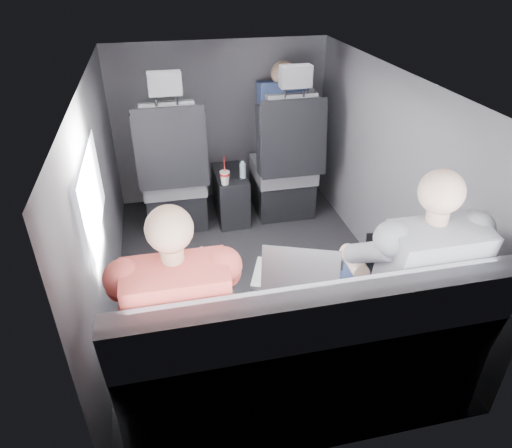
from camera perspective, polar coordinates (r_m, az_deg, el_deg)
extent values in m
plane|color=black|center=(3.17, -0.36, -6.76)|extent=(2.60, 2.60, 0.00)
plane|color=#B2B2AD|center=(2.57, -0.46, 17.70)|extent=(2.60, 2.60, 0.00)
cube|color=#56565B|center=(2.78, -18.83, 2.13)|extent=(0.02, 2.60, 1.35)
cube|color=#56565B|center=(3.11, 16.13, 5.65)|extent=(0.02, 2.60, 1.35)
cube|color=#56565B|center=(3.99, -4.45, 12.43)|extent=(1.80, 0.02, 1.35)
cube|color=#56565B|center=(1.79, 8.73, -14.56)|extent=(1.80, 0.02, 1.35)
cube|color=white|center=(2.42, -19.71, 3.50)|extent=(0.02, 0.75, 0.42)
cube|color=black|center=(3.46, 4.63, 11.66)|extent=(0.35, 0.11, 0.59)
cube|color=black|center=(3.82, -9.95, 2.52)|extent=(0.46, 0.48, 0.30)
cube|color=slate|center=(3.70, -10.25, 5.51)|extent=(0.48, 0.46, 0.14)
cube|color=slate|center=(3.37, -10.61, 9.76)|extent=(0.38, 0.18, 0.61)
cube|color=black|center=(3.38, -14.31, 8.86)|extent=(0.08, 0.21, 0.53)
cube|color=black|center=(3.39, -6.81, 9.68)|extent=(0.08, 0.21, 0.53)
cube|color=black|center=(3.31, -10.52, 9.20)|extent=(0.50, 0.11, 0.58)
cube|color=slate|center=(3.20, -11.35, 16.85)|extent=(0.22, 0.10, 0.15)
cube|color=black|center=(3.94, 3.20, 3.92)|extent=(0.46, 0.48, 0.30)
cube|color=slate|center=(3.82, 3.38, 6.85)|extent=(0.48, 0.46, 0.14)
cube|color=slate|center=(3.51, 4.45, 11.05)|extent=(0.38, 0.18, 0.61)
cube|color=black|center=(3.46, 0.88, 10.34)|extent=(0.08, 0.21, 0.53)
cube|color=black|center=(3.58, 7.87, 10.79)|extent=(0.08, 0.21, 0.53)
cube|color=black|center=(3.45, 4.76, 10.53)|extent=(0.50, 0.11, 0.58)
cube|color=slate|center=(3.34, 4.97, 17.91)|extent=(0.22, 0.10, 0.15)
cube|color=black|center=(3.80, -3.20, 3.64)|extent=(0.24, 0.48, 0.40)
cylinder|color=black|center=(3.59, -3.75, 5.60)|extent=(0.09, 0.09, 0.01)
cylinder|color=black|center=(3.61, -2.02, 5.78)|extent=(0.09, 0.09, 0.01)
cube|color=slate|center=(2.30, 5.30, -17.60)|extent=(1.60, 0.50, 0.45)
cube|color=slate|center=(1.82, 8.19, -13.37)|extent=(1.60, 0.17, 0.47)
cylinder|color=red|center=(3.49, -3.94, 6.25)|extent=(0.07, 0.07, 0.02)
cylinder|color=white|center=(3.48, -3.95, 6.51)|extent=(0.08, 0.08, 0.01)
cylinder|color=red|center=(3.46, -3.99, 7.50)|extent=(0.01, 0.01, 0.12)
cylinder|color=#AED7EC|center=(3.59, -1.67, 6.64)|extent=(0.05, 0.05, 0.12)
cylinder|color=#AED7EC|center=(3.56, -1.69, 7.68)|extent=(0.03, 0.03, 0.02)
cube|color=white|center=(2.19, -9.86, -7.76)|extent=(0.41, 0.37, 0.02)
cube|color=silver|center=(2.17, -9.86, -7.78)|extent=(0.30, 0.25, 0.00)
cube|color=white|center=(2.24, -10.02, -6.41)|extent=(0.11, 0.10, 0.00)
cube|color=white|center=(2.00, -9.86, -7.67)|extent=(0.32, 0.23, 0.23)
cube|color=silver|center=(2.00, -9.87, -7.59)|extent=(0.28, 0.19, 0.20)
cube|color=silver|center=(2.23, 4.21, -6.41)|extent=(0.41, 0.35, 0.02)
cube|color=silver|center=(2.22, 4.33, -6.41)|extent=(0.31, 0.23, 0.00)
cube|color=silver|center=(2.28, 3.71, -5.11)|extent=(0.12, 0.09, 0.00)
cube|color=silver|center=(2.05, 5.53, -6.17)|extent=(0.35, 0.19, 0.23)
cube|color=silver|center=(2.05, 5.47, -6.10)|extent=(0.30, 0.16, 0.20)
cube|color=black|center=(2.43, 15.47, -4.14)|extent=(0.36, 0.29, 0.02)
cube|color=black|center=(2.41, 15.66, -4.12)|extent=(0.28, 0.18, 0.00)
cube|color=black|center=(2.47, 14.84, -3.07)|extent=(0.10, 0.07, 0.00)
cube|color=black|center=(2.27, 17.38, -3.73)|extent=(0.32, 0.13, 0.21)
cube|color=silver|center=(2.28, 17.29, -3.68)|extent=(0.28, 0.11, 0.18)
cube|color=#2F2F34|center=(2.11, -12.34, -12.56)|extent=(0.14, 0.42, 0.12)
cube|color=#2F2F34|center=(2.11, -6.57, -11.91)|extent=(0.14, 0.42, 0.12)
cube|color=#2F2F34|center=(2.47, -11.76, -13.95)|extent=(0.12, 0.12, 0.45)
cube|color=#2F2F34|center=(2.47, -6.80, -13.39)|extent=(0.12, 0.12, 0.45)
cube|color=#D05144|center=(1.81, -9.59, -11.15)|extent=(0.38, 0.26, 0.52)
sphere|color=tan|center=(1.61, -10.80, -0.60)|extent=(0.17, 0.17, 0.17)
cylinder|color=tan|center=(2.08, -15.22, -8.35)|extent=(0.11, 0.26, 0.11)
cylinder|color=tan|center=(2.08, -4.73, -7.17)|extent=(0.11, 0.26, 0.11)
cube|color=navy|center=(2.31, 14.58, -8.49)|extent=(0.15, 0.44, 0.13)
cube|color=navy|center=(2.40, 19.30, -7.56)|extent=(0.15, 0.44, 0.13)
cube|color=navy|center=(2.64, 11.64, -10.32)|extent=(0.13, 0.13, 0.45)
cube|color=navy|center=(2.73, 15.91, -9.47)|extent=(0.13, 0.13, 0.45)
cube|color=slate|center=(2.08, 20.52, -6.10)|extent=(0.40, 0.27, 0.54)
sphere|color=#CDA68C|center=(1.91, 22.18, 3.77)|extent=(0.18, 0.18, 0.18)
cylinder|color=#CDA68C|center=(2.24, 12.17, -4.58)|extent=(0.11, 0.27, 0.12)
cylinder|color=#CDA68C|center=(2.41, 20.83, -3.18)|extent=(0.11, 0.27, 0.12)
cube|color=navy|center=(3.85, 3.34, 13.41)|extent=(0.39, 0.25, 0.56)
sphere|color=tan|center=(3.78, 3.41, 18.27)|extent=(0.19, 0.19, 0.19)
cube|color=navy|center=(4.00, 2.98, 9.71)|extent=(0.33, 0.39, 0.12)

